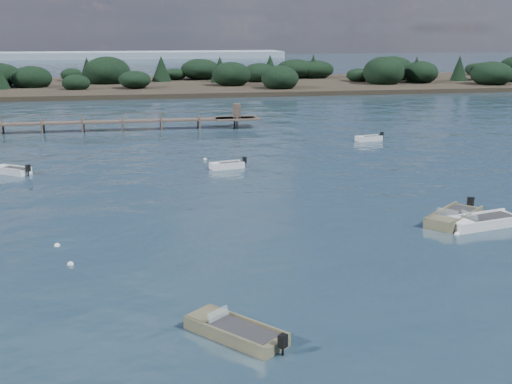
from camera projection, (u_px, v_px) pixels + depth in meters
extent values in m
plane|color=#152633|center=(193.00, 115.00, 84.62)|extent=(400.00, 400.00, 0.00)
cube|color=silver|center=(227.00, 167.00, 52.10)|extent=(2.88, 1.64, 0.63)
cube|color=silver|center=(215.00, 164.00, 51.61)|extent=(0.85, 1.09, 0.13)
cube|color=#252528|center=(229.00, 163.00, 52.11)|extent=(1.99, 1.24, 0.11)
cube|color=silver|center=(229.00, 164.00, 51.57)|extent=(2.67, 0.69, 0.13)
cube|color=silver|center=(225.00, 162.00, 52.44)|extent=(2.67, 0.69, 0.13)
cube|color=black|center=(245.00, 160.00, 52.57)|extent=(0.31, 0.35, 0.50)
cylinder|color=black|center=(245.00, 165.00, 52.68)|extent=(0.11, 0.11, 0.50)
cube|color=#6F6B4A|center=(454.00, 220.00, 37.77)|extent=(4.69, 4.38, 0.73)
cube|color=#6F6B4A|center=(442.00, 220.00, 36.32)|extent=(1.88, 1.93, 0.15)
cube|color=#252528|center=(457.00, 213.00, 37.96)|extent=(3.33, 3.14, 0.12)
cube|color=#6F6B4A|center=(468.00, 215.00, 37.17)|extent=(3.62, 3.14, 0.15)
cube|color=#6F6B4A|center=(441.00, 210.00, 38.16)|extent=(3.62, 3.14, 0.15)
cube|color=black|center=(471.00, 202.00, 39.57)|extent=(0.45, 0.46, 0.57)
cylinder|color=black|center=(470.00, 210.00, 39.69)|extent=(0.15, 0.15, 0.57)
cube|color=silver|center=(448.00, 213.00, 36.82)|extent=(0.95, 1.07, 0.43)
cube|color=silver|center=(369.00, 140.00, 64.89)|extent=(2.80, 1.53, 0.62)
cube|color=silver|center=(360.00, 137.00, 64.45)|extent=(0.80, 1.06, 0.12)
cube|color=#252528|center=(371.00, 137.00, 64.90)|extent=(1.93, 1.17, 0.11)
cube|color=silver|center=(371.00, 137.00, 64.37)|extent=(2.63, 0.60, 0.12)
cube|color=silver|center=(366.00, 136.00, 65.23)|extent=(2.63, 0.60, 0.12)
cube|color=black|center=(382.00, 134.00, 65.32)|extent=(0.30, 0.34, 0.49)
cylinder|color=black|center=(382.00, 139.00, 65.42)|extent=(0.10, 0.10, 0.49)
cube|color=silver|center=(12.00, 172.00, 50.23)|extent=(3.16, 2.76, 0.66)
cube|color=silver|center=(1.00, 166.00, 50.60)|extent=(1.23, 1.32, 0.13)
cube|color=#252528|center=(14.00, 169.00, 50.05)|extent=(2.24, 2.00, 0.11)
cube|color=silver|center=(6.00, 169.00, 49.64)|extent=(2.51, 1.86, 0.13)
cube|color=silver|center=(17.00, 166.00, 50.62)|extent=(2.51, 1.86, 0.13)
cube|color=black|center=(28.00, 168.00, 49.39)|extent=(0.40, 0.41, 0.52)
cylinder|color=black|center=(29.00, 174.00, 49.51)|extent=(0.13, 0.13, 0.52)
cube|color=#6F6B4A|center=(236.00, 335.00, 23.64)|extent=(3.67, 3.99, 0.60)
cube|color=#6F6B4A|center=(206.00, 314.00, 24.48)|extent=(1.62, 1.58, 0.12)
cube|color=#252528|center=(242.00, 330.00, 23.37)|extent=(2.63, 2.83, 0.10)
cube|color=#6F6B4A|center=(223.00, 332.00, 23.04)|extent=(2.62, 3.11, 0.12)
cube|color=#6F6B4A|center=(248.00, 319.00, 24.06)|extent=(2.62, 3.11, 0.12)
cube|color=black|center=(283.00, 341.00, 22.19)|extent=(0.38, 0.37, 0.47)
cylinder|color=black|center=(283.00, 352.00, 22.29)|extent=(0.12, 0.12, 0.47)
cube|color=silver|center=(218.00, 314.00, 24.04)|extent=(0.90, 0.78, 0.36)
cube|color=silver|center=(483.00, 224.00, 36.96)|extent=(4.95, 2.72, 0.68)
cube|color=silver|center=(459.00, 221.00, 36.18)|extent=(1.44, 1.79, 0.14)
cube|color=#252528|center=(488.00, 218.00, 37.02)|extent=(3.41, 2.06, 0.12)
cube|color=silver|center=(494.00, 221.00, 36.13)|extent=(4.60, 1.12, 0.14)
cube|color=silver|center=(474.00, 214.00, 37.59)|extent=(4.60, 1.12, 0.14)
cube|color=silver|center=(470.00, 215.00, 36.41)|extent=(0.42, 1.27, 0.41)
sphere|color=silver|center=(263.00, 350.00, 22.70)|extent=(0.32, 0.32, 0.32)
sphere|color=silver|center=(457.00, 235.00, 35.36)|extent=(0.32, 0.32, 0.32)
sphere|color=silver|center=(57.00, 246.00, 33.52)|extent=(0.32, 0.32, 0.32)
sphere|color=silver|center=(205.00, 160.00, 55.61)|extent=(0.32, 0.32, 0.32)
sphere|color=silver|center=(70.00, 265.00, 30.87)|extent=(0.32, 0.32, 0.32)
cube|color=#50433A|center=(237.00, 118.00, 73.67)|extent=(5.00, 3.20, 0.18)
cube|color=#50433A|center=(237.00, 111.00, 73.44)|extent=(0.80, 0.80, 1.60)
cylinder|color=#50433A|center=(0.00, 131.00, 68.36)|extent=(0.20, 0.20, 2.20)
cylinder|color=#50433A|center=(3.00, 129.00, 69.99)|extent=(0.20, 0.20, 2.20)
cylinder|color=#50433A|center=(42.00, 130.00, 69.13)|extent=(0.20, 0.20, 2.20)
cylinder|color=#50433A|center=(44.00, 128.00, 70.76)|extent=(0.20, 0.20, 2.20)
cylinder|color=#50433A|center=(83.00, 129.00, 69.90)|extent=(0.20, 0.20, 2.20)
cylinder|color=#50433A|center=(84.00, 127.00, 71.53)|extent=(0.20, 0.20, 2.20)
cylinder|color=#50433A|center=(122.00, 128.00, 70.67)|extent=(0.20, 0.20, 2.20)
cylinder|color=#50433A|center=(123.00, 126.00, 72.30)|extent=(0.20, 0.20, 2.20)
cylinder|color=#50433A|center=(161.00, 127.00, 71.44)|extent=(0.20, 0.20, 2.20)
cylinder|color=#50433A|center=(161.00, 125.00, 73.07)|extent=(0.20, 0.20, 2.20)
cylinder|color=#50433A|center=(200.00, 126.00, 72.21)|extent=(0.20, 0.20, 2.20)
cylinder|color=#50433A|center=(198.00, 124.00, 73.84)|extent=(0.20, 0.20, 2.20)
cylinder|color=#50433A|center=(237.00, 125.00, 72.98)|extent=(0.20, 0.20, 2.20)
cylinder|color=#50433A|center=(235.00, 123.00, 74.60)|extent=(0.20, 0.20, 2.20)
cube|color=black|center=(300.00, 86.00, 127.20)|extent=(190.00, 40.00, 1.60)
ellipsoid|color=black|center=(300.00, 71.00, 126.51)|extent=(180.50, 36.00, 4.40)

